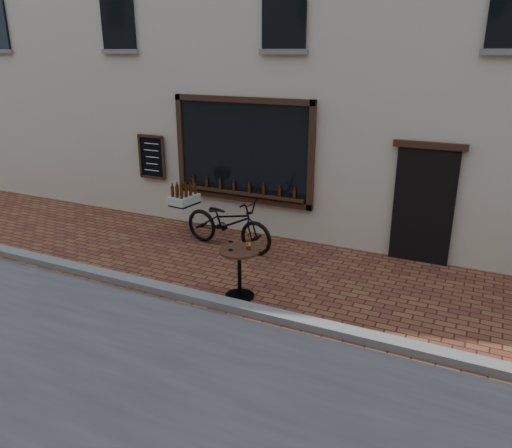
% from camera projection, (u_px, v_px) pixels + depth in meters
% --- Properties ---
extents(ground, '(90.00, 90.00, 0.00)m').
position_uv_depth(ground, '(252.00, 321.00, 7.55)').
color(ground, '#5B2A1D').
rests_on(ground, ground).
extents(kerb, '(90.00, 0.25, 0.12)m').
position_uv_depth(kerb, '(257.00, 311.00, 7.70)').
color(kerb, slate).
rests_on(kerb, ground).
extents(cargo_bicycle, '(2.48, 1.00, 1.18)m').
position_uv_depth(cargo_bicycle, '(226.00, 222.00, 10.19)').
color(cargo_bicycle, black).
rests_on(cargo_bicycle, ground).
extents(bistro_table, '(0.66, 0.66, 1.13)m').
position_uv_depth(bistro_table, '(240.00, 263.00, 8.09)').
color(bistro_table, black).
rests_on(bistro_table, ground).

